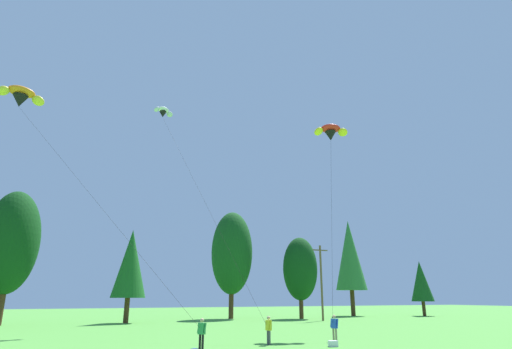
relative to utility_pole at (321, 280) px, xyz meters
name	(u,v)px	position (x,y,z in m)	size (l,w,h in m)	color
treeline_tree_c	(11,242)	(-35.49, 5.77, 3.69)	(5.62, 5.62, 14.15)	#472D19
treeline_tree_d	(130,263)	(-22.97, 4.76, 1.70)	(3.91, 3.91, 10.50)	#472D19
treeline_tree_e	(232,253)	(-8.68, 9.26, 3.94)	(5.73, 5.73, 14.56)	#472D19
treeline_tree_f	(300,269)	(0.03, 5.35, 1.73)	(4.75, 4.75, 10.92)	#472D19
treeline_tree_g	(350,255)	(11.77, 9.69, 4.44)	(4.87, 4.87, 14.86)	#472D19
treeline_tree_h	(421,281)	(21.68, 5.04, 0.33)	(3.43, 3.43, 8.32)	#472D19
utility_pole	(321,280)	(0.00, 0.00, 0.00)	(2.20, 0.26, 9.23)	brown
kite_flyer_near	(202,332)	(-22.37, -22.50, -3.89)	(0.47, 0.58, 1.69)	black
kite_flyer_mid	(269,328)	(-17.75, -21.48, -3.89)	(0.28, 0.58, 1.69)	#4C4C51
kite_flyer_far	(334,326)	(-13.00, -21.66, -3.89)	(0.41, 0.60, 1.69)	gray
parafoil_kite_high_orange	(21,96)	(-34.99, -8.37, 14.57)	(14.45, 15.37, 19.20)	orange
parafoil_kite_mid_white	(163,112)	(-22.09, -4.67, 17.08)	(5.36, 17.67, 21.43)	white
parafoil_kite_far_red_yellow	(331,132)	(-7.93, -15.16, 13.21)	(6.94, 7.60, 17.69)	red
picnic_cooler	(333,344)	(-14.67, -23.89, -4.70)	(0.52, 0.36, 0.34)	white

